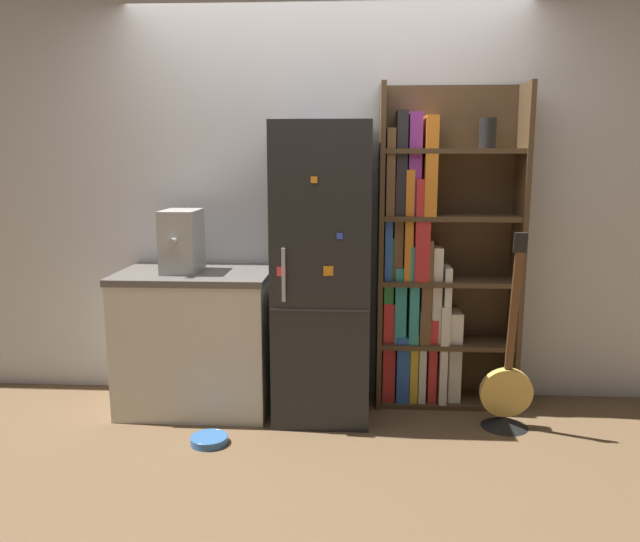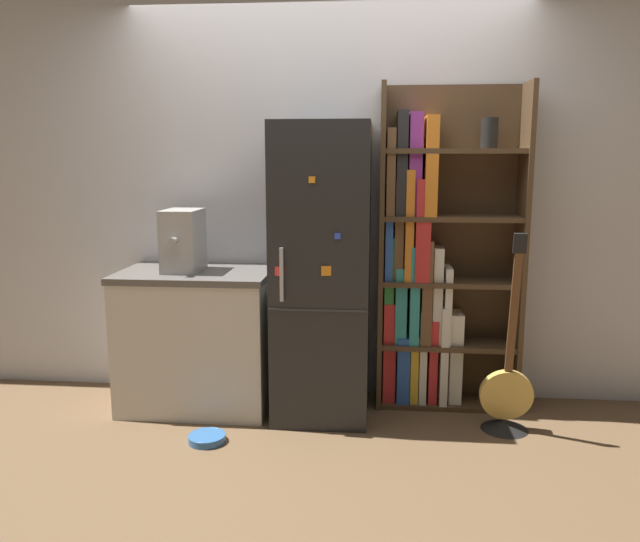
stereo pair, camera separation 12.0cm
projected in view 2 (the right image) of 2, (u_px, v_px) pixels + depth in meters
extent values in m
plane|color=brown|center=(321.00, 417.00, 3.79)|extent=(16.00, 16.00, 0.00)
cube|color=silver|center=(327.00, 198.00, 4.03)|extent=(8.00, 0.05, 2.60)
cube|color=black|center=(323.00, 272.00, 3.76)|extent=(0.56, 0.65, 1.76)
cube|color=#333333|center=(317.00, 310.00, 3.47)|extent=(0.55, 0.01, 0.01)
cube|color=#B2B2B7|center=(282.00, 275.00, 3.44)|extent=(0.02, 0.02, 0.30)
cube|color=blue|center=(338.00, 236.00, 3.38)|extent=(0.03, 0.01, 0.03)
cube|color=orange|center=(312.00, 180.00, 3.34)|extent=(0.04, 0.01, 0.04)
cube|color=red|center=(279.00, 271.00, 3.45)|extent=(0.05, 0.01, 0.05)
cube|color=orange|center=(326.00, 271.00, 3.42)|extent=(0.05, 0.02, 0.05)
cube|color=#4C3823|center=(381.00, 249.00, 3.87)|extent=(0.03, 0.31, 2.00)
cube|color=#4C3823|center=(520.00, 251.00, 3.79)|extent=(0.03, 0.31, 2.00)
cube|color=#4C3823|center=(448.00, 247.00, 3.97)|extent=(0.88, 0.03, 2.00)
cube|color=#4C3823|center=(444.00, 401.00, 4.01)|extent=(0.82, 0.28, 0.03)
cube|color=#4C3823|center=(447.00, 344.00, 3.94)|extent=(0.82, 0.28, 0.03)
cube|color=#4C3823|center=(449.00, 282.00, 3.87)|extent=(0.82, 0.28, 0.03)
cube|color=#4C3823|center=(451.00, 218.00, 3.80)|extent=(0.82, 0.28, 0.03)
cube|color=#4C3823|center=(454.00, 151.00, 3.73)|extent=(0.82, 0.28, 0.03)
cube|color=red|center=(389.00, 349.00, 3.99)|extent=(0.08, 0.22, 0.64)
cube|color=#2D59B2|center=(403.00, 366.00, 4.00)|extent=(0.08, 0.26, 0.43)
cube|color=gold|center=(414.00, 366.00, 3.99)|extent=(0.05, 0.24, 0.43)
cube|color=silver|center=(422.00, 354.00, 3.96)|extent=(0.04, 0.23, 0.60)
cube|color=red|center=(432.00, 358.00, 3.97)|extent=(0.05, 0.22, 0.54)
cube|color=silver|center=(443.00, 353.00, 3.94)|extent=(0.05, 0.26, 0.62)
cube|color=silver|center=(455.00, 356.00, 3.96)|extent=(0.08, 0.20, 0.57)
cube|color=#338C3F|center=(389.00, 289.00, 3.92)|extent=(0.06, 0.20, 0.66)
cube|color=teal|center=(401.00, 304.00, 3.91)|extent=(0.07, 0.20, 0.48)
cube|color=teal|center=(414.00, 294.00, 3.90)|extent=(0.06, 0.25, 0.61)
cube|color=brown|center=(426.00, 291.00, 3.89)|extent=(0.06, 0.25, 0.65)
cube|color=silver|center=(437.00, 295.00, 3.89)|extent=(0.06, 0.21, 0.60)
cube|color=silver|center=(447.00, 304.00, 3.90)|extent=(0.04, 0.26, 0.48)
cube|color=#2D59B2|center=(389.00, 228.00, 3.85)|extent=(0.05, 0.24, 0.64)
cube|color=brown|center=(399.00, 230.00, 3.84)|extent=(0.05, 0.20, 0.61)
cube|color=orange|center=(409.00, 225.00, 3.83)|extent=(0.05, 0.25, 0.68)
cube|color=red|center=(422.00, 230.00, 3.82)|extent=(0.09, 0.26, 0.62)
cube|color=brown|center=(391.00, 172.00, 3.79)|extent=(0.05, 0.26, 0.52)
cube|color=#262628|center=(402.00, 164.00, 3.76)|extent=(0.06, 0.23, 0.62)
cube|color=purple|center=(415.00, 165.00, 3.76)|extent=(0.08, 0.21, 0.61)
cube|color=orange|center=(431.00, 166.00, 3.74)|extent=(0.07, 0.26, 0.59)
cylinder|color=black|center=(489.00, 133.00, 3.69)|extent=(0.10, 0.10, 0.18)
cube|color=beige|center=(198.00, 342.00, 3.93)|extent=(0.91, 0.61, 0.83)
cube|color=#5B5651|center=(196.00, 274.00, 3.86)|extent=(0.93, 0.63, 0.04)
cube|color=#A5A39E|center=(183.00, 240.00, 3.82)|extent=(0.21, 0.31, 0.38)
cylinder|color=#A5A39E|center=(173.00, 241.00, 3.64)|extent=(0.04, 0.06, 0.04)
cone|color=black|center=(505.00, 424.00, 3.63)|extent=(0.27, 0.27, 0.06)
cylinder|color=gold|center=(506.00, 395.00, 3.59)|extent=(0.30, 0.09, 0.31)
cube|color=brown|center=(514.00, 313.00, 3.44)|extent=(0.04, 0.12, 0.69)
cube|color=black|center=(520.00, 243.00, 3.31)|extent=(0.07, 0.04, 0.11)
cylinder|color=#3366A5|center=(207.00, 438.00, 3.47)|extent=(0.21, 0.21, 0.04)
torus|color=#3366A5|center=(207.00, 436.00, 3.46)|extent=(0.21, 0.21, 0.01)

